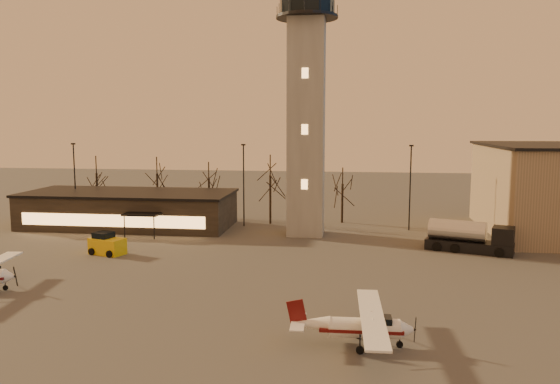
% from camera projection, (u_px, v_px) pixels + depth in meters
% --- Properties ---
extents(ground, '(220.00, 220.00, 0.00)m').
position_uv_depth(ground, '(264.00, 334.00, 33.09)').
color(ground, '#3D3B38').
rests_on(ground, ground).
extents(control_tower, '(6.80, 6.80, 32.60)m').
position_uv_depth(control_tower, '(306.00, 90.00, 60.50)').
color(control_tower, gray).
rests_on(control_tower, ground).
extents(terminal, '(25.40, 12.20, 4.30)m').
position_uv_depth(terminal, '(129.00, 209.00, 67.12)').
color(terminal, black).
rests_on(terminal, ground).
extents(light_poles, '(58.50, 12.25, 10.14)m').
position_uv_depth(light_poles, '(311.00, 187.00, 62.82)').
color(light_poles, black).
rests_on(light_poles, ground).
extents(tree_row, '(37.20, 9.20, 8.80)m').
position_uv_depth(tree_row, '(209.00, 174.00, 72.61)').
color(tree_row, black).
rests_on(tree_row, ground).
extents(cessna_front, '(7.69, 9.73, 2.69)m').
position_uv_depth(cessna_front, '(366.00, 331.00, 31.21)').
color(cessna_front, white).
rests_on(cessna_front, ground).
extents(fuel_truck, '(8.58, 4.90, 3.06)m').
position_uv_depth(fuel_truck, '(469.00, 239.00, 54.13)').
color(fuel_truck, black).
rests_on(fuel_truck, ground).
extents(service_cart, '(3.78, 2.98, 2.14)m').
position_uv_depth(service_cart, '(107.00, 246.00, 53.10)').
color(service_cart, yellow).
rests_on(service_cart, ground).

